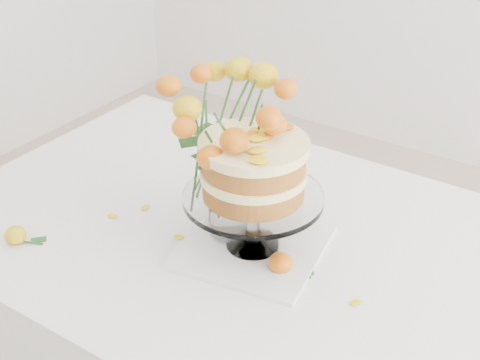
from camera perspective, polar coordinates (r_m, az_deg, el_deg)
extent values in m
cube|color=tan|center=(1.51, 0.76, -5.41)|extent=(1.40, 0.90, 0.04)
cylinder|color=tan|center=(2.28, -7.28, -3.31)|extent=(0.06, 0.06, 0.71)
cube|color=white|center=(1.50, 0.77, -4.70)|extent=(1.42, 0.92, 0.01)
cube|color=white|center=(1.90, 8.39, -0.50)|extent=(1.42, 0.01, 0.20)
cube|color=white|center=(1.97, -16.79, -0.27)|extent=(0.01, 0.92, 0.20)
cube|color=white|center=(1.45, 1.09, -5.68)|extent=(0.34, 0.34, 0.01)
cylinder|color=white|center=(1.41, 1.12, -3.29)|extent=(0.03, 0.03, 0.09)
cylinder|color=white|center=(1.38, 1.14, -1.45)|extent=(0.29, 0.29, 0.01)
cylinder|color=#9B4F23|center=(1.37, 1.15, -0.48)|extent=(0.26, 0.26, 0.04)
cylinder|color=#FFEAA4|center=(1.35, 1.17, 0.63)|extent=(0.27, 0.27, 0.02)
cylinder|color=#9B4F23|center=(1.33, 1.18, 1.76)|extent=(0.26, 0.26, 0.04)
cylinder|color=#FFEAA4|center=(1.32, 1.19, 2.96)|extent=(0.27, 0.27, 0.02)
cylinder|color=white|center=(1.49, -1.06, -4.61)|extent=(0.07, 0.07, 0.01)
cylinder|color=white|center=(1.46, -1.08, -2.93)|extent=(0.08, 0.08, 0.10)
ellipsoid|color=yellow|center=(1.54, -18.62, -4.47)|extent=(0.05, 0.05, 0.04)
cylinder|color=#2D5923|center=(1.53, -17.41, -5.16)|extent=(0.05, 0.03, 0.00)
ellipsoid|color=#D7510A|center=(1.38, 3.49, -7.07)|extent=(0.05, 0.05, 0.04)
cylinder|color=#2D5923|center=(1.38, 4.87, -8.04)|extent=(0.06, 0.02, 0.01)
ellipsoid|color=yellow|center=(1.49, -5.23, -4.87)|extent=(0.03, 0.02, 0.00)
ellipsoid|color=yellow|center=(1.41, -3.05, -6.99)|extent=(0.03, 0.02, 0.00)
ellipsoid|color=yellow|center=(1.37, -2.69, -8.41)|extent=(0.03, 0.02, 0.00)
ellipsoid|color=yellow|center=(1.60, -8.06, -2.35)|extent=(0.03, 0.02, 0.00)
ellipsoid|color=yellow|center=(1.58, -10.81, -3.04)|extent=(0.03, 0.02, 0.00)
ellipsoid|color=yellow|center=(1.33, 9.87, -10.28)|extent=(0.03, 0.02, 0.00)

